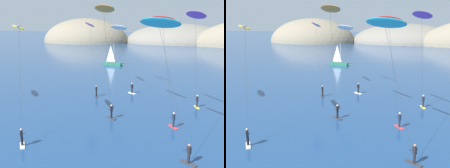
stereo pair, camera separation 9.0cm
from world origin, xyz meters
The scene contains 9 objects.
headland_island centered at (4.74, 140.00, 0.00)m, with size 161.14×50.29×27.91m.
sailboat_near centered at (-7.05, 60.51, 0.64)m, with size 5.96×1.91×5.70m.
kitesurfer_red centered at (10.66, 22.83, 10.58)m, with size 4.94×6.22×11.85m.
kitesurfer_purple centered at (13.83, 30.52, 11.30)m, with size 3.81×5.79×12.61m.
kitesurfer_pink centered at (-2.86, 34.58, 9.94)m, with size 5.51×8.47×11.18m.
kitesurfer_cyan centered at (11.46, 15.77, 10.34)m, with size 6.56×6.48×11.59m.
kitesurfer_white centered at (1.45, 36.91, 9.52)m, with size 6.68×7.18×10.72m.
kitesurfer_yellow centered at (-2.90, 15.72, 9.59)m, with size 5.39×7.88×10.91m.
kitesurfer_orange centered at (3.89, 22.61, 11.77)m, with size 4.71×5.18×13.13m.
Camera 1 is at (15.09, -8.84, 11.14)m, focal length 45.00 mm.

